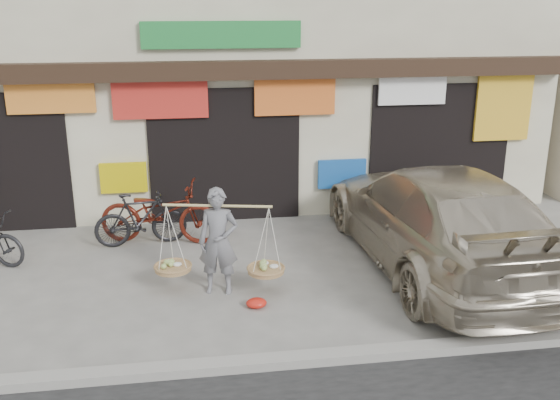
{
  "coord_description": "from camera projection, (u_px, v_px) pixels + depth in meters",
  "views": [
    {
      "loc": [
        -0.7,
        -8.66,
        4.34
      ],
      "look_at": [
        0.73,
        0.9,
        1.21
      ],
      "focal_mm": 40.0,
      "sensor_mm": 36.0,
      "label": 1
    }
  ],
  "objects": [
    {
      "name": "bike_1",
      "position": [
        141.0,
        219.0,
        11.4
      ],
      "size": [
        1.71,
        0.66,
        1.0
      ],
      "primitive_type": "imported",
      "rotation": [
        0.0,
        0.0,
        1.69
      ],
      "color": "black",
      "rests_on": "ground"
    },
    {
      "name": "shophouse_block",
      "position": [
        214.0,
        39.0,
        14.56
      ],
      "size": [
        14.0,
        6.32,
        7.0
      ],
      "color": "beige",
      "rests_on": "ground"
    },
    {
      "name": "ground",
      "position": [
        242.0,
        295.0,
        9.59
      ],
      "size": [
        70.0,
        70.0,
        0.0
      ],
      "primitive_type": "plane",
      "color": "gray",
      "rests_on": "ground"
    },
    {
      "name": "kerb",
      "position": [
        257.0,
        363.0,
        7.69
      ],
      "size": [
        70.0,
        0.25,
        0.12
      ],
      "primitive_type": "cube",
      "color": "gray",
      "rests_on": "ground"
    },
    {
      "name": "street_vendor",
      "position": [
        219.0,
        245.0,
        9.47
      ],
      "size": [
        1.97,
        0.85,
        1.67
      ],
      "rotation": [
        0.0,
        0.0,
        -0.21
      ],
      "color": "slate",
      "rests_on": "ground"
    },
    {
      "name": "red_bag",
      "position": [
        256.0,
        303.0,
        9.18
      ],
      "size": [
        0.31,
        0.25,
        0.14
      ],
      "primitive_type": "ellipsoid",
      "color": "red",
      "rests_on": "ground"
    },
    {
      "name": "suv",
      "position": [
        436.0,
        217.0,
        10.42
      ],
      "size": [
        2.68,
        6.08,
        1.74
      ],
      "rotation": [
        0.0,
        0.0,
        3.18
      ],
      "color": "#B8AB94",
      "rests_on": "ground"
    },
    {
      "name": "bike_2",
      "position": [
        160.0,
        212.0,
        11.5
      ],
      "size": [
        2.34,
        1.22,
        1.17
      ],
      "primitive_type": "imported",
      "rotation": [
        0.0,
        0.0,
        1.36
      ],
      "color": "#54180E",
      "rests_on": "ground"
    }
  ]
}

